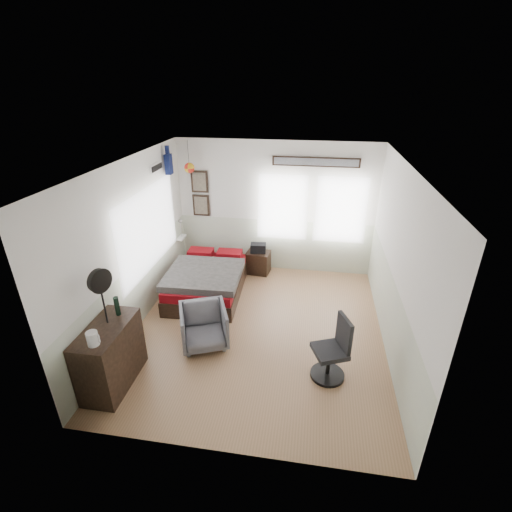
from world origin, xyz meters
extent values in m
cube|color=#946B4A|center=(0.00, 0.00, -0.01)|extent=(4.00, 4.50, 0.01)
cube|color=silver|center=(0.00, 2.25, 1.35)|extent=(4.00, 0.02, 2.70)
cube|color=silver|center=(0.00, -2.25, 1.35)|extent=(4.00, 0.02, 2.70)
cube|color=silver|center=(-2.00, 0.00, 1.35)|extent=(0.02, 4.50, 2.70)
cube|color=silver|center=(2.00, 0.00, 1.35)|extent=(0.02, 4.50, 2.70)
cube|color=white|center=(0.00, 0.00, 2.70)|extent=(4.00, 4.50, 0.02)
cube|color=beige|center=(0.00, 2.24, 0.55)|extent=(4.00, 0.01, 1.10)
cube|color=beige|center=(-1.99, 0.00, 0.55)|extent=(0.01, 4.50, 1.10)
cube|color=beige|center=(1.99, 0.00, 0.55)|extent=(0.01, 4.50, 1.10)
cube|color=silver|center=(-1.96, 0.55, 1.45)|extent=(0.03, 2.20, 1.35)
cube|color=silver|center=(0.15, 2.21, 1.40)|extent=(0.95, 0.03, 1.30)
cube|color=silver|center=(1.30, 2.21, 1.40)|extent=(0.95, 0.03, 1.30)
cube|color=black|center=(-1.55, 2.21, 1.35)|extent=(0.35, 0.03, 0.45)
cube|color=black|center=(-1.55, 2.21, 1.85)|extent=(0.35, 0.03, 0.45)
cube|color=#7F7259|center=(-1.55, 2.20, 1.35)|extent=(0.27, 0.01, 0.37)
cube|color=#7F7259|center=(-1.55, 2.20, 1.85)|extent=(0.27, 0.01, 0.37)
cube|color=black|center=(0.75, 2.21, 2.32)|extent=(1.65, 0.03, 0.18)
cube|color=gray|center=(0.75, 2.20, 2.32)|extent=(1.58, 0.01, 0.13)
cube|color=white|center=(-1.97, 1.15, 2.35)|extent=(0.02, 0.48, 0.14)
sphere|color=red|center=(-1.65, 1.95, 2.18)|extent=(0.20, 0.20, 0.20)
cube|color=black|center=(-1.13, 0.98, 0.14)|extent=(1.33, 1.85, 0.29)
cube|color=maroon|center=(-1.13, 0.98, 0.37)|extent=(1.29, 1.81, 0.16)
cube|color=#585451|center=(-1.13, 0.78, 0.52)|extent=(1.37, 1.30, 0.13)
cube|color=maroon|center=(-1.43, 1.70, 0.52)|extent=(0.51, 0.32, 0.13)
cube|color=maroon|center=(-0.83, 1.70, 0.52)|extent=(0.51, 0.32, 0.13)
cube|color=black|center=(-1.74, -1.45, 0.45)|extent=(0.48, 1.00, 0.90)
imported|color=#585963|center=(-0.77, -0.47, 0.32)|extent=(0.90, 0.91, 0.64)
cube|color=black|center=(-0.31, 1.99, 0.24)|extent=(0.51, 0.43, 0.47)
cylinder|color=black|center=(1.11, -0.89, 0.02)|extent=(0.47, 0.47, 0.05)
cylinder|color=black|center=(1.11, -0.89, 0.23)|extent=(0.05, 0.05, 0.36)
cube|color=#2E2E2F|center=(1.11, -0.89, 0.43)|extent=(0.54, 0.54, 0.07)
cube|color=#2E2E2F|center=(1.28, -0.82, 0.71)|extent=(0.19, 0.37, 0.47)
cylinder|color=silver|center=(-1.69, -1.78, 0.99)|extent=(0.14, 0.14, 0.18)
cube|color=silver|center=(-1.61, -1.78, 1.00)|extent=(0.02, 0.02, 0.11)
cylinder|color=black|center=(-1.71, -1.15, 1.03)|extent=(0.07, 0.07, 0.27)
cylinder|color=black|center=(-1.76, -1.34, 1.20)|extent=(0.02, 0.02, 0.60)
cylinder|color=black|center=(-1.76, -1.34, 1.52)|extent=(0.16, 0.30, 0.30)
cylinder|color=black|center=(-1.72, -1.34, 1.52)|extent=(0.13, 0.31, 0.32)
cube|color=black|center=(-0.31, 1.99, 0.56)|extent=(0.33, 0.23, 0.19)
camera|label=1|loc=(0.75, -4.92, 3.75)|focal=26.00mm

